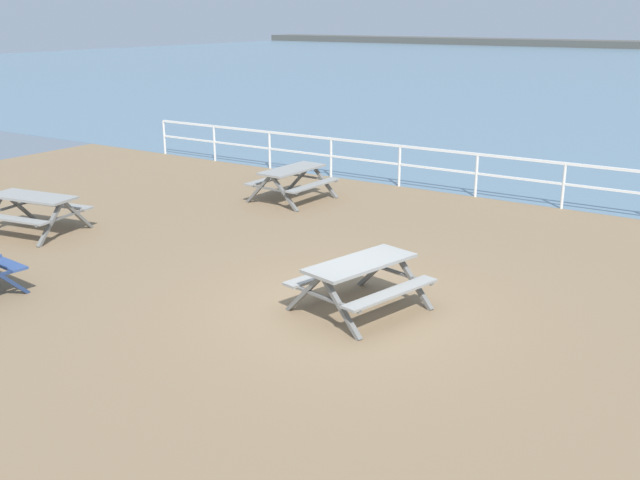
{
  "coord_description": "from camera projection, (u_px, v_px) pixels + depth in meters",
  "views": [
    {
      "loc": [
        5.32,
        -8.9,
        4.28
      ],
      "look_at": [
        -0.84,
        0.51,
        0.8
      ],
      "focal_mm": 41.09,
      "sensor_mm": 36.0,
      "label": 1
    }
  ],
  "objects": [
    {
      "name": "picnic_table_mid_centre",
      "position": [
        33.0,
        205.0,
        14.81
      ],
      "size": [
        2.02,
        1.79,
        0.8
      ],
      "rotation": [
        0.0,
        0.0,
        0.16
      ],
      "color": "gray",
      "rests_on": "ground"
    },
    {
      "name": "seaward_railing",
      "position": [
        519.0,
        171.0,
        17.14
      ],
      "size": [
        23.07,
        0.07,
        1.08
      ],
      "color": "white",
      "rests_on": "ground"
    },
    {
      "name": "ground_plane",
      "position": [
        348.0,
        313.0,
        11.2
      ],
      "size": [
        30.0,
        24.0,
        0.2
      ],
      "primitive_type": "cube",
      "color": "#846B4C"
    },
    {
      "name": "picnic_table_near_right",
      "position": [
        360.0,
        273.0,
        10.89
      ],
      "size": [
        1.88,
        2.1,
        0.8
      ],
      "rotation": [
        0.0,
        0.0,
        1.33
      ],
      "color": "gray",
      "rests_on": "ground"
    },
    {
      "name": "picnic_table_far_right",
      "position": [
        292.0,
        176.0,
        17.41
      ],
      "size": [
        1.62,
        1.87,
        0.8
      ],
      "rotation": [
        0.0,
        0.0,
        1.52
      ],
      "color": "gray",
      "rests_on": "ground"
    }
  ]
}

